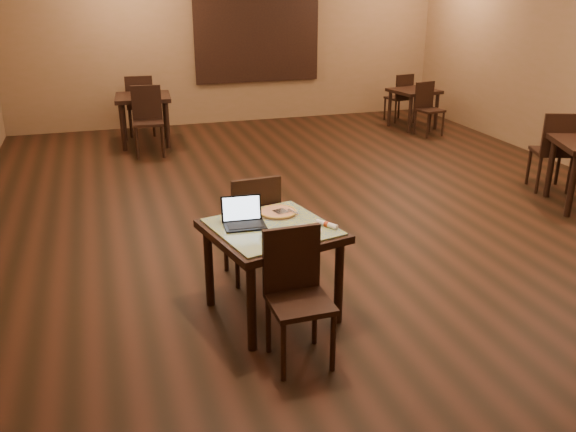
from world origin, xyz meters
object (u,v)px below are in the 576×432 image
object	(u,v)px
laptop	(243,218)
other_table_c_chair_far	(555,147)
other_table_b	(143,104)
pizza_pan	(278,213)
other_table_a	(414,96)
tiled_table	(272,238)
other_table_a_chair_near	(427,105)
chair_main_far	(253,222)
chair_main_near	(296,288)
other_table_a_chair_far	(401,95)
other_table_b_chair_far	(140,102)
other_table_b_chair_near	(148,116)

from	to	relation	value
laptop	other_table_c_chair_far	world-z (taller)	other_table_c_chair_far
other_table_b	pizza_pan	bearing A→B (deg)	-79.76
other_table_b	other_table_a	bearing A→B (deg)	1.29
tiled_table	other_table_a_chair_near	bearing A→B (deg)	37.09
chair_main_far	other_table_c_chair_far	size ratio (longest dim) A/B	0.97
other_table_a_chair_near	other_table_b	bearing A→B (deg)	160.39
tiled_table	other_table_a_chair_near	size ratio (longest dim) A/B	1.23
chair_main_far	laptop	bearing A→B (deg)	64.45
laptop	pizza_pan	xyz separation A→B (m)	(0.32, 0.14, -0.05)
chair_main_near	other_table_a_chair_far	distance (m)	7.97
other_table_a	chair_main_far	bearing A→B (deg)	-140.93
chair_main_far	other_table_c_chair_far	bearing A→B (deg)	-167.05
tiled_table	other_table_b_chair_far	bearing A→B (deg)	81.28
chair_main_far	other_table_c_chair_far	xyz separation A→B (m)	(4.21, 1.26, 0.02)
chair_main_far	other_table_b_chair_near	world-z (taller)	other_table_b_chair_near
laptop	pizza_pan	size ratio (longest dim) A/B	0.98
other_table_b_chair_far	other_table_c_chair_far	distance (m)	6.55
laptop	other_table_b_chair_far	bearing A→B (deg)	96.37
chair_main_far	other_table_a	bearing A→B (deg)	-134.12
other_table_a	other_table_b_chair_far	size ratio (longest dim) A/B	0.83
other_table_a	other_table_b	bearing A→B (deg)	166.68
other_table_a_chair_far	laptop	bearing A→B (deg)	42.92
pizza_pan	other_table_c_chair_far	size ratio (longest dim) A/B	0.33
other_table_a_chair_far	other_table_c_chair_far	bearing A→B (deg)	78.88
chair_main_near	laptop	world-z (taller)	laptop
other_table_b_chair_far	other_table_c_chair_far	xyz separation A→B (m)	(4.70, -4.55, -0.01)
chair_main_near	other_table_c_chair_far	distance (m)	4.90
laptop	other_table_a_chair_far	world-z (taller)	laptop
other_table_b_chair_far	other_table_b	bearing A→B (deg)	94.71
chair_main_far	laptop	xyz separation A→B (m)	(-0.21, -0.51, 0.26)
other_table_b_chair_far	pizza_pan	bearing A→B (deg)	99.70
chair_main_far	laptop	world-z (taller)	chair_main_far
tiled_table	other_table_a	distance (m)	7.02
other_table_b	other_table_b_chair_near	xyz separation A→B (m)	(0.01, -0.60, -0.08)
tiled_table	other_table_b_chair_far	distance (m)	6.45
other_table_a_chair_near	other_table_b	size ratio (longest dim) A/B	0.98
other_table_b	other_table_c_chair_far	size ratio (longest dim) A/B	0.89
chair_main_far	other_table_c_chair_far	distance (m)	4.39
other_table_a	other_table_a_chair_near	size ratio (longest dim) A/B	0.96
other_table_a_chair_far	other_table_b_chair_far	distance (m)	4.76
other_table_b_chair_far	other_table_a_chair_far	bearing A→B (deg)	-179.67
other_table_b	other_table_b_chair_far	bearing A→B (deg)	94.71
chair_main_near	other_table_b_chair_far	size ratio (longest dim) A/B	0.93
other_table_a_chair_far	other_table_b_chair_near	xyz separation A→B (m)	(-4.73, -0.89, 0.08)
tiled_table	other_table_a	world-z (taller)	tiled_table
other_table_a_chair_far	other_table_b_chair_far	size ratio (longest dim) A/B	0.87
chair_main_near	other_table_b_chair_far	distance (m)	7.06
pizza_pan	other_table_b_chair_far	size ratio (longest dim) A/B	0.32
other_table_a	other_table_c_chair_far	size ratio (longest dim) A/B	0.84
laptop	other_table_a_chair_near	bearing A→B (deg)	52.04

